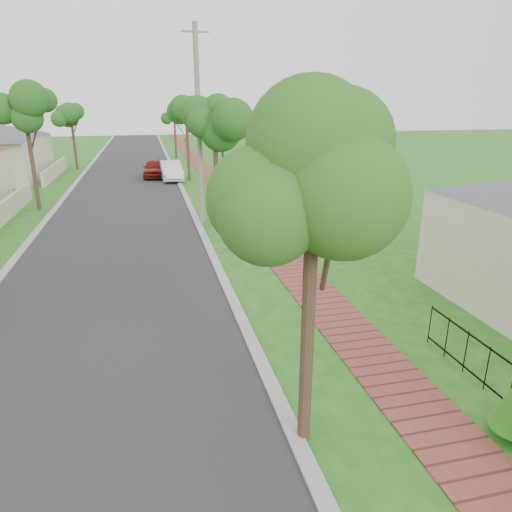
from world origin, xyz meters
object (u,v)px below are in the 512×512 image
object	(u,v)px
near_tree	(314,185)
utility_pole	(199,128)
parked_car_red	(154,168)
parked_car_white	(171,171)

from	to	relation	value
near_tree	utility_pole	distance (m)	15.46
near_tree	utility_pole	xyz separation A→B (m)	(0.10, 15.46, -0.00)
parked_car_red	near_tree	size ratio (longest dim) A/B	0.72
parked_car_white	near_tree	distance (m)	28.94
parked_car_red	utility_pole	xyz separation A→B (m)	(1.90, -15.01, 3.81)
utility_pole	parked_car_white	bearing A→B (deg)	93.06
parked_car_red	parked_car_white	xyz separation A→B (m)	(1.19, -1.79, -0.00)
near_tree	utility_pole	size ratio (longest dim) A/B	0.64
parked_car_white	utility_pole	size ratio (longest dim) A/B	0.47
parked_car_red	utility_pole	world-z (taller)	utility_pole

